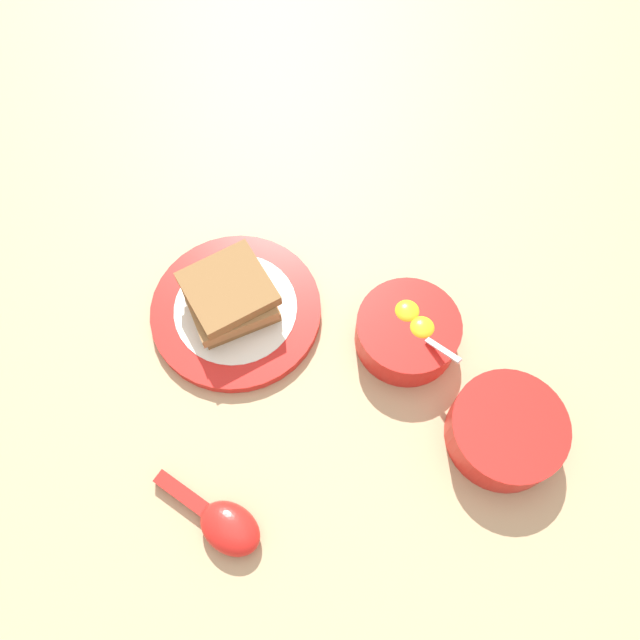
{
  "coord_description": "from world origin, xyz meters",
  "views": [
    {
      "loc": [
        -0.27,
        0.06,
        0.76
      ],
      "look_at": [
        0.07,
        0.06,
        0.02
      ],
      "focal_mm": 35.0,
      "sensor_mm": 36.0,
      "label": 1
    }
  ],
  "objects_px": {
    "toast_plate": "(236,310)",
    "congee_bowl": "(506,430)",
    "egg_bowl": "(408,331)",
    "soup_spoon": "(224,524)",
    "toast_sandwich": "(230,297)"
  },
  "relations": [
    {
      "from": "toast_sandwich",
      "to": "congee_bowl",
      "type": "bearing_deg",
      "value": -116.11
    },
    {
      "from": "egg_bowl",
      "to": "toast_sandwich",
      "type": "height_order",
      "value": "egg_bowl"
    },
    {
      "from": "soup_spoon",
      "to": "egg_bowl",
      "type": "bearing_deg",
      "value": -42.69
    },
    {
      "from": "toast_plate",
      "to": "toast_sandwich",
      "type": "bearing_deg",
      "value": 69.7
    },
    {
      "from": "toast_sandwich",
      "to": "congee_bowl",
      "type": "distance_m",
      "value": 0.38
    },
    {
      "from": "toast_plate",
      "to": "congee_bowl",
      "type": "height_order",
      "value": "congee_bowl"
    },
    {
      "from": "egg_bowl",
      "to": "soup_spoon",
      "type": "bearing_deg",
      "value": 137.31
    },
    {
      "from": "congee_bowl",
      "to": "egg_bowl",
      "type": "bearing_deg",
      "value": 40.82
    },
    {
      "from": "toast_plate",
      "to": "toast_sandwich",
      "type": "height_order",
      "value": "toast_sandwich"
    },
    {
      "from": "toast_plate",
      "to": "toast_sandwich",
      "type": "relative_size",
      "value": 1.63
    },
    {
      "from": "toast_plate",
      "to": "soup_spoon",
      "type": "height_order",
      "value": "soup_spoon"
    },
    {
      "from": "toast_plate",
      "to": "soup_spoon",
      "type": "xyz_separation_m",
      "value": [
        -0.28,
        -0.01,
        0.01
      ]
    },
    {
      "from": "toast_plate",
      "to": "toast_sandwich",
      "type": "distance_m",
      "value": 0.04
    },
    {
      "from": "toast_plate",
      "to": "soup_spoon",
      "type": "relative_size",
      "value": 1.6
    },
    {
      "from": "toast_sandwich",
      "to": "egg_bowl",
      "type": "bearing_deg",
      "value": -99.42
    }
  ]
}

